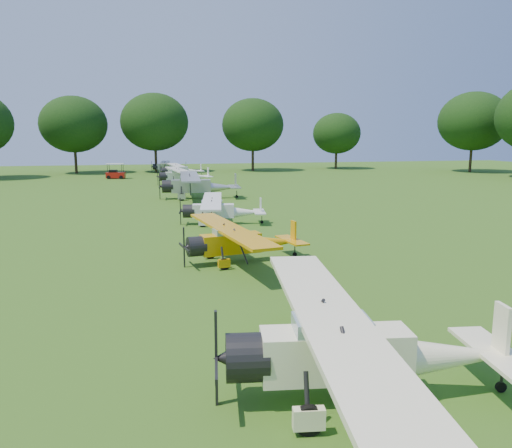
{
  "coord_description": "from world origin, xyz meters",
  "views": [
    {
      "loc": [
        -4.6,
        -28.33,
        5.88
      ],
      "look_at": [
        1.09,
        -3.58,
        1.4
      ],
      "focal_mm": 35.0,
      "sensor_mm": 36.0,
      "label": 1
    }
  ],
  "objects": [
    {
      "name": "aircraft_4",
      "position": [
        0.54,
        19.03,
        1.41
      ],
      "size": [
        7.7,
        12.28,
        2.41
      ],
      "rotation": [
        0.0,
        0.0,
        -0.07
      ],
      "color": "#B6B7BB",
      "rests_on": "ground"
    },
    {
      "name": "aircraft_5",
      "position": [
        0.36,
        33.41,
        1.22
      ],
      "size": [
        6.71,
        10.67,
        2.1
      ],
      "rotation": [
        0.0,
        0.0,
        0.11
      ],
      "color": "white",
      "rests_on": "ground"
    },
    {
      "name": "aircraft_2",
      "position": [
        -0.2,
        -5.75,
        1.08
      ],
      "size": [
        5.93,
        9.39,
        1.84
      ],
      "rotation": [
        0.0,
        0.0,
        0.15
      ],
      "color": "orange",
      "rests_on": "ground"
    },
    {
      "name": "golf_cart",
      "position": [
        -8.14,
        44.18,
        0.71
      ],
      "size": [
        2.67,
        1.87,
        2.12
      ],
      "rotation": [
        0.0,
        0.0,
        -0.14
      ],
      "color": "#B0160C",
      "rests_on": "ground"
    },
    {
      "name": "tree_belt",
      "position": [
        3.57,
        0.16,
        8.03
      ],
      "size": [
        137.36,
        130.27,
        14.52
      ],
      "color": "#312513",
      "rests_on": "ground"
    },
    {
      "name": "aircraft_3",
      "position": [
        0.48,
        4.68,
        1.06
      ],
      "size": [
        5.84,
        9.26,
        1.82
      ],
      "rotation": [
        0.0,
        0.0,
        -0.16
      ],
      "color": "white",
      "rests_on": "ground"
    },
    {
      "name": "aircraft_1",
      "position": [
        -0.02,
        -18.63,
        1.28
      ],
      "size": [
        7.01,
        11.12,
        2.18
      ],
      "rotation": [
        0.0,
        0.0,
        -0.14
      ],
      "color": "white",
      "rests_on": "ground"
    },
    {
      "name": "aircraft_6",
      "position": [
        0.93,
        44.55,
        1.16
      ],
      "size": [
        6.31,
        10.05,
        1.98
      ],
      "rotation": [
        0.0,
        0.0,
        0.06
      ],
      "color": "white",
      "rests_on": "ground"
    },
    {
      "name": "ground",
      "position": [
        0.0,
        0.0,
        0.0
      ],
      "size": [
        160.0,
        160.0,
        0.0
      ],
      "primitive_type": "plane",
      "color": "#365615",
      "rests_on": "ground"
    },
    {
      "name": "aircraft_7",
      "position": [
        -0.19,
        55.08,
        1.09
      ],
      "size": [
        5.97,
        9.51,
        1.87
      ],
      "rotation": [
        0.0,
        0.0,
        -0.08
      ],
      "color": "#B6B7BB",
      "rests_on": "ground"
    }
  ]
}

